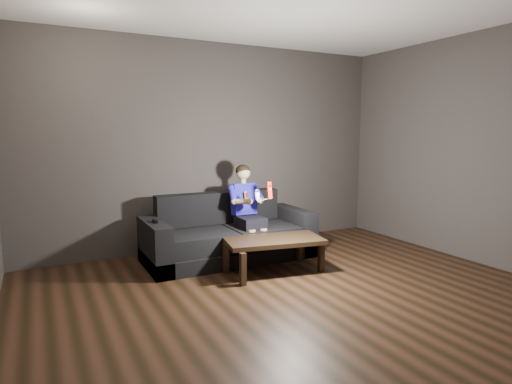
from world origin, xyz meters
TOP-DOWN VIEW (x-y plane):
  - floor at (0.00, 0.00)m, footprint 5.00×5.00m
  - back_wall at (0.00, 2.50)m, footprint 5.00×0.04m
  - sofa at (-0.07, 1.87)m, footprint 2.03×0.88m
  - child at (0.16, 1.81)m, footprint 0.43×0.53m
  - wii_remote_red at (0.24, 1.40)m, footprint 0.05×0.08m
  - nunchuk_white at (0.09, 1.41)m, footprint 0.07×0.10m
  - wii_remote_black at (-0.98, 1.79)m, footprint 0.04×0.14m
  - coffee_table at (0.16, 1.14)m, footprint 1.14×0.71m

SIDE VIEW (x-z plane):
  - floor at x=0.00m, z-range 0.00..0.00m
  - sofa at x=-0.07m, z-range -0.14..0.65m
  - coffee_table at x=0.16m, z-range 0.14..0.53m
  - wii_remote_black at x=-0.98m, z-range 0.55..0.58m
  - child at x=0.16m, z-range 0.14..1.21m
  - nunchuk_white at x=0.09m, z-range 0.76..0.91m
  - wii_remote_red at x=0.24m, z-range 0.78..0.98m
  - back_wall at x=0.00m, z-range 0.00..2.70m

